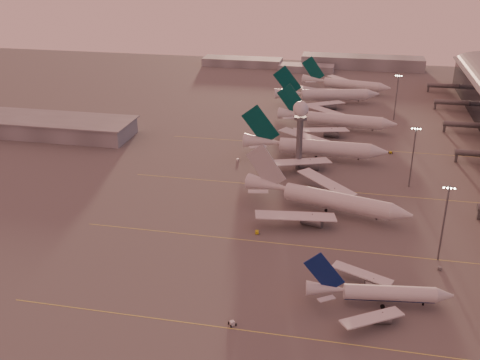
# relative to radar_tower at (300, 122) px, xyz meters

# --- Properties ---
(ground) EXTENTS (700.00, 700.00, 0.00)m
(ground) POSITION_rel_radar_tower_xyz_m (-5.00, -120.00, -20.95)
(ground) COLOR #4F4D4D
(ground) RESTS_ON ground
(taxiway_markings) EXTENTS (180.00, 185.25, 0.02)m
(taxiway_markings) POSITION_rel_radar_tower_xyz_m (25.00, -64.00, -20.94)
(taxiway_markings) COLOR #EAE452
(taxiway_markings) RESTS_ON ground
(hangar) EXTENTS (82.00, 27.00, 8.50)m
(hangar) POSITION_rel_radar_tower_xyz_m (-125.00, 20.00, -16.63)
(hangar) COLOR slate
(hangar) RESTS_ON ground
(radar_tower) EXTENTS (6.40, 6.40, 31.10)m
(radar_tower) POSITION_rel_radar_tower_xyz_m (0.00, 0.00, 0.00)
(radar_tower) COLOR #56585E
(radar_tower) RESTS_ON ground
(mast_b) EXTENTS (3.60, 0.56, 25.00)m
(mast_b) POSITION_rel_radar_tower_xyz_m (50.00, -65.00, -7.21)
(mast_b) COLOR #56585E
(mast_b) RESTS_ON ground
(mast_c) EXTENTS (3.60, 0.56, 25.00)m
(mast_c) POSITION_rel_radar_tower_xyz_m (45.00, -10.00, -7.21)
(mast_c) COLOR #56585E
(mast_c) RESTS_ON ground
(mast_d) EXTENTS (3.60, 0.56, 25.00)m
(mast_d) POSITION_rel_radar_tower_xyz_m (43.00, 80.00, -7.21)
(mast_d) COLOR #56585E
(mast_d) RESTS_ON ground
(distant_horizon) EXTENTS (165.00, 37.50, 9.00)m
(distant_horizon) POSITION_rel_radar_tower_xyz_m (-2.38, 205.14, -17.06)
(distant_horizon) COLOR slate
(distant_horizon) RESTS_ON ground
(narrowbody_mid) EXTENTS (39.80, 31.58, 15.58)m
(narrowbody_mid) POSITION_rel_radar_tower_xyz_m (31.58, -92.29, -17.79)
(narrowbody_mid) COLOR silver
(narrowbody_mid) RESTS_ON ground
(widebody_white) EXTENTS (61.00, 48.24, 21.95)m
(widebody_white) POSITION_rel_radar_tower_xyz_m (14.05, -39.13, -17.14)
(widebody_white) COLOR silver
(widebody_white) RESTS_ON ground
(greentail_a) EXTENTS (64.81, 52.35, 23.54)m
(greentail_a) POSITION_rel_radar_tower_xyz_m (5.80, 12.46, -16.79)
(greentail_a) COLOR silver
(greentail_a) RESTS_ON ground
(greentail_b) EXTENTS (61.56, 49.53, 22.36)m
(greentail_b) POSITION_rel_radar_tower_xyz_m (13.25, 56.56, -17.00)
(greentail_b) COLOR silver
(greentail_b) RESTS_ON ground
(greentail_c) EXTENTS (62.28, 49.74, 22.97)m
(greentail_c) POSITION_rel_radar_tower_xyz_m (5.46, 105.08, -16.89)
(greentail_c) COLOR silver
(greentail_c) RESTS_ON ground
(greentail_d) EXTENTS (57.27, 45.79, 21.05)m
(greentail_d) POSITION_rel_radar_tower_xyz_m (15.33, 135.28, -17.23)
(greentail_d) COLOR silver
(greentail_d) RESTS_ON ground
(gsv_tug_mid) EXTENTS (4.18, 4.46, 1.10)m
(gsv_tug_mid) POSITION_rel_radar_tower_xyz_m (-4.86, -108.65, -20.38)
(gsv_tug_mid) COLOR silver
(gsv_tug_mid) RESTS_ON ground
(gsv_truck_b) EXTENTS (5.66, 2.82, 2.19)m
(gsv_truck_b) POSITION_rel_radar_tower_xyz_m (50.24, -70.94, -19.83)
(gsv_truck_b) COLOR slate
(gsv_truck_b) RESTS_ON ground
(gsv_truck_c) EXTENTS (6.36, 3.35, 2.44)m
(gsv_truck_c) POSITION_rel_radar_tower_xyz_m (-6.64, -60.13, -19.70)
(gsv_truck_c) COLOR gold
(gsv_truck_c) RESTS_ON ground
(gsv_truck_d) EXTENTS (3.49, 5.05, 1.93)m
(gsv_truck_d) POSITION_rel_radar_tower_xyz_m (-27.02, 4.05, -19.97)
(gsv_truck_d) COLOR silver
(gsv_truck_d) RESTS_ON ground
(gsv_tug_hangar) EXTENTS (3.66, 3.25, 0.90)m
(gsv_tug_hangar) POSITION_rel_radar_tower_xyz_m (39.31, 26.63, -20.49)
(gsv_tug_hangar) COLOR gold
(gsv_tug_hangar) RESTS_ON ground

